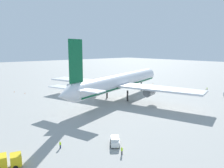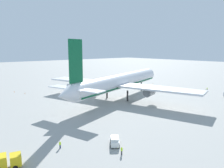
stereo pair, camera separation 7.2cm
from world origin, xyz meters
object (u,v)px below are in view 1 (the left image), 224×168
Objects in this scene: baggage_cart_0 at (69,85)px; traffic_cone_2 at (14,92)px; service_van at (115,141)px; traffic_cone_1 at (153,84)px; ground_worker_0 at (206,91)px; traffic_cone_3 at (25,93)px; airliner at (119,82)px; ground_worker_4 at (60,145)px; baggage_cart_2 at (131,78)px; ground_worker_3 at (122,151)px; ground_worker_1 at (207,89)px; service_truck_4 at (1,162)px.

traffic_cone_2 is (-30.31, 0.99, -0.45)m from baggage_cart_0.
traffic_cone_1 is (73.45, 48.84, -0.76)m from service_van.
traffic_cone_3 is at bearing 141.24° from ground_worker_0.
airliner reaches higher than traffic_cone_3.
airliner is 43.26× the size of ground_worker_0.
ground_worker_4 reaches higher than traffic_cone_3.
ground_worker_4 is 93.71m from traffic_cone_1.
baggage_cart_2 is at bearing -2.26° from traffic_cone_2.
ground_worker_0 is at bearing -38.76° from traffic_cone_3.
service_van is 2.67× the size of ground_worker_3.
baggage_cart_2 is at bearing 82.52° from ground_worker_0.
airliner is 50.60m from ground_worker_3.
baggage_cart_0 is at bearing 128.48° from ground_worker_1.
service_van reaches higher than baggage_cart_2.
ground_worker_0 is at bearing 6.01° from ground_worker_4.
ground_worker_3 is at bearing -164.89° from ground_worker_1.
traffic_cone_2 is (1.03, 77.60, -0.76)m from service_van.
traffic_cone_1 is 1.00× the size of traffic_cone_2.
baggage_cart_2 is at bearing 36.88° from ground_worker_4.
traffic_cone_3 is (3.82, 70.46, -0.76)m from service_van.
traffic_cone_1 and traffic_cone_2 have the same top height.
service_van is at bearing -133.20° from airliner.
service_van is at bearing 66.45° from ground_worker_3.
service_truck_4 is 95.34m from ground_worker_0.
baggage_cart_0 is 2.10× the size of ground_worker_1.
ground_worker_4 reaches higher than baggage_cart_0.
airliner is 42.68× the size of ground_worker_1.
ground_worker_4 is at bearing 147.22° from service_van.
service_van is (-31.33, -33.36, -6.29)m from airliner.
traffic_cone_2 is (-30.29, 44.24, -7.05)m from airliner.
service_van is 2.75× the size of ground_worker_1.
ground_worker_1 is 98.04m from traffic_cone_2.
airliner is at bearing -90.02° from baggage_cart_0.
service_van reaches higher than traffic_cone_3.
airliner is at bearing 156.30° from ground_worker_0.
service_van is 88.21m from traffic_cone_1.
traffic_cone_2 is at bearing 142.11° from ground_worker_1.
ground_worker_3 is 3.09× the size of traffic_cone_3.
ground_worker_1 is at bearing -37.89° from traffic_cone_2.
traffic_cone_2 is (2.90, 81.88, -0.59)m from ground_worker_3.
traffic_cone_3 is (5.68, 74.74, -0.59)m from ground_worker_3.
baggage_cart_0 reaches higher than traffic_cone_1.
airliner is 46.72m from traffic_cone_3.
service_van reaches higher than traffic_cone_2.
baggage_cart_0 reaches higher than traffic_cone_2.
service_truck_4 reaches higher than ground_worker_3.
airliner is 43.75m from baggage_cart_0.
service_van is 8.24× the size of traffic_cone_3.
ground_worker_3 reaches higher than ground_worker_4.
ground_worker_1 is (5.82, 2.13, 0.01)m from ground_worker_0.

